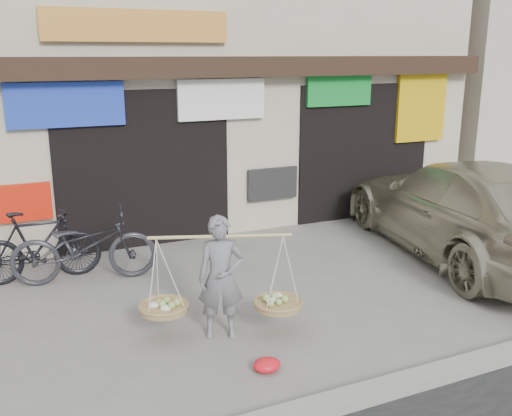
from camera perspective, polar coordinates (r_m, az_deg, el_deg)
name	(u,v)px	position (r m, az deg, el deg)	size (l,w,h in m)	color
ground	(218,328)	(7.19, -3.81, -11.92)	(70.00, 70.00, 0.00)	gray
kerb	(295,415)	(5.59, 3.88, -19.92)	(70.00, 0.25, 0.12)	gray
shophouse_block	(106,45)	(12.62, -14.81, 15.51)	(14.00, 6.32, 7.00)	beige
street_vendor	(221,283)	(6.74, -3.53, -7.49)	(1.83, 1.03, 1.48)	slate
bike_1	(38,246)	(8.99, -20.96, -3.54)	(0.51, 1.80, 1.08)	black
bike_2	(84,246)	(8.74, -16.81, -3.65)	(0.72, 2.08, 1.09)	#2D2D33
suv	(465,208)	(10.05, 20.20, 0.00)	(3.18, 5.82, 1.60)	#AAA489
red_bag	(267,365)	(6.29, 1.10, -15.42)	(0.31, 0.25, 0.14)	red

